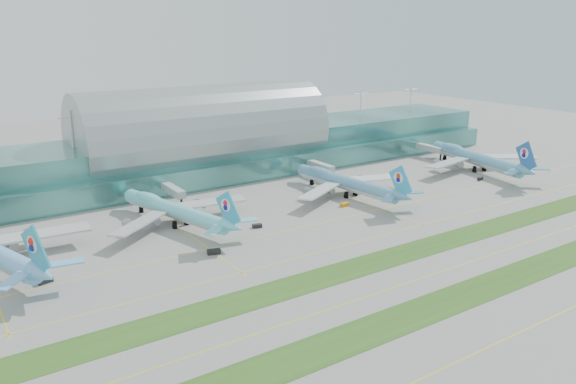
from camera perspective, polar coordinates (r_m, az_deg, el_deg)
ground at (r=176.31m, az=10.02°, el=-7.02°), size 700.00×700.00×0.00m
terminal at (r=275.18m, az=-8.56°, el=4.66°), size 340.00×69.10×36.00m
grass_strip_near at (r=159.31m, az=17.04°, el=-10.16°), size 420.00×12.00×0.08m
grass_strip_far at (r=177.61m, az=9.58°, el=-6.81°), size 420.00×12.00×0.08m
taxiline_a at (r=149.24m, az=23.05°, el=-12.71°), size 420.00×0.35×0.01m
taxiline_b at (r=167.45m, az=13.34°, el=-8.53°), size 420.00×0.35×0.01m
taxiline_c at (r=188.61m, az=6.26°, el=-5.27°), size 420.00×0.35×0.01m
taxiline_d at (r=204.80m, az=2.33°, el=-3.40°), size 420.00×0.35×0.01m
airliner_b at (r=208.32m, az=-11.58°, el=-1.73°), size 57.29×66.21×18.51m
airliner_c at (r=241.22m, az=5.76°, el=1.05°), size 60.32×68.78×18.92m
airliner_d at (r=298.22m, az=18.41°, el=3.37°), size 65.49×75.31×20.87m
gse_b at (r=174.06m, az=-23.43°, el=-8.27°), size 4.35×2.71×1.40m
gse_c at (r=180.82m, az=-7.54°, el=-6.04°), size 4.67×3.20×1.52m
gse_d at (r=202.56m, az=-3.15°, el=-3.45°), size 3.77×2.62×1.29m
gse_e at (r=227.25m, az=5.76°, el=-1.27°), size 3.81×1.98×1.38m
gse_f at (r=242.01m, az=8.92°, el=-0.27°), size 3.45×2.35×1.47m
gse_g at (r=279.92m, az=18.95°, el=1.32°), size 3.92×2.50×1.58m
gse_h at (r=301.69m, az=23.03°, el=1.94°), size 4.13×2.74×1.58m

